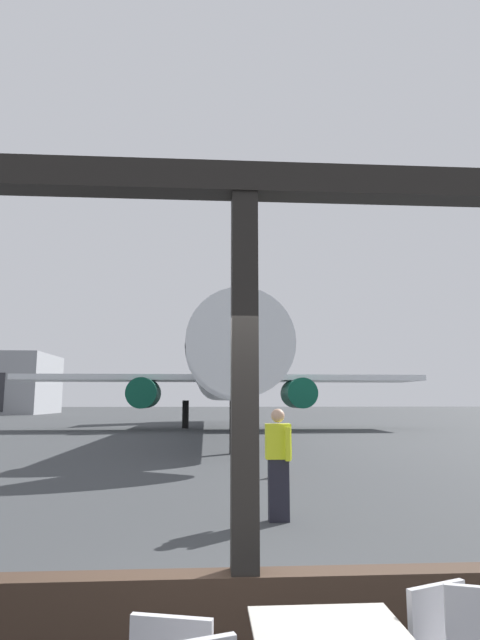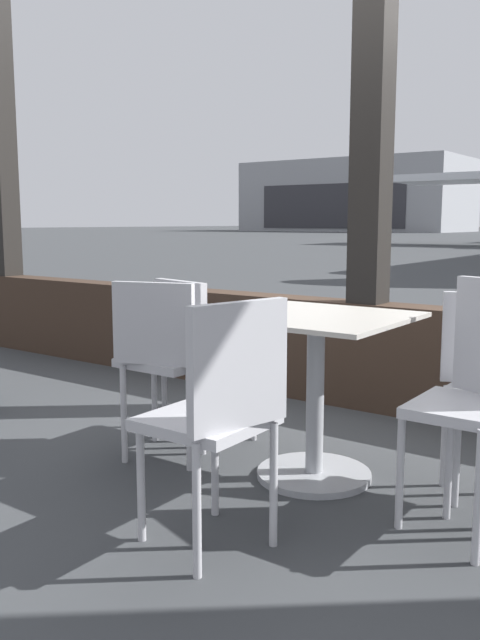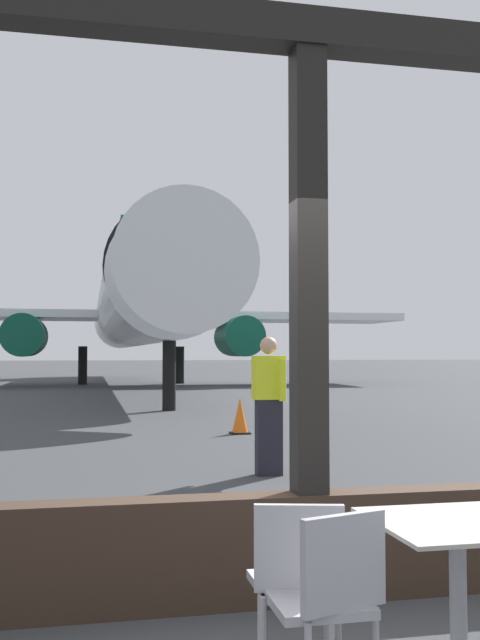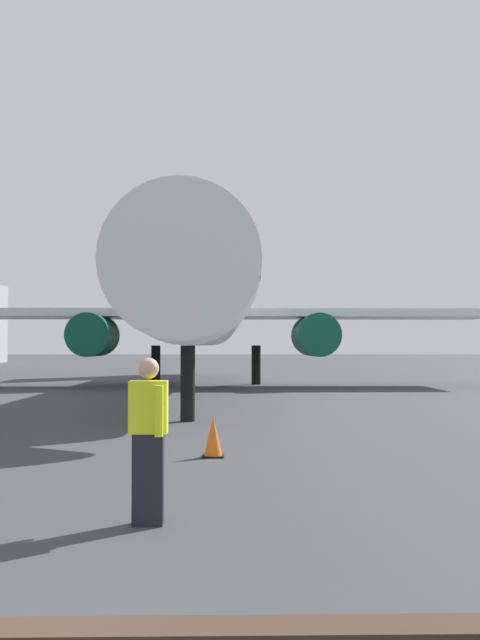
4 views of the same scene
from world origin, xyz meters
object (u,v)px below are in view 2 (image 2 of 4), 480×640
(dining_table, at_px, (315,386))
(cafe_chair_window_left, at_px, (221,404))
(cafe_chair_aisle_left, at_px, (197,344))
(distant_hangar, at_px, (356,197))
(cafe_chair_window_right, at_px, (163,351))

(dining_table, distance_m, cafe_chair_window_left, 0.81)
(cafe_chair_aisle_left, height_order, distant_hangar, distant_hangar)
(cafe_chair_window_right, distance_m, distant_hangar, 81.23)
(cafe_chair_window_left, distance_m, cafe_chair_window_right, 0.98)
(cafe_chair_window_left, distance_m, cafe_chair_aisle_left, 1.21)
(cafe_chair_window_right, xyz_separation_m, cafe_chair_aisle_left, (-0.04, 0.30, -0.02))
(cafe_chair_window_left, bearing_deg, dining_table, 95.68)
(distant_hangar, bearing_deg, cafe_chair_aisle_left, -64.40)
(dining_table, xyz_separation_m, cafe_chair_window_left, (0.08, -0.80, 0.11))
(cafe_chair_window_left, bearing_deg, distant_hangar, 115.86)
(dining_table, relative_size, cafe_chair_aisle_left, 0.88)
(dining_table, distance_m, distant_hangar, 81.34)
(cafe_chair_window_right, height_order, distant_hangar, distant_hangar)
(dining_table, bearing_deg, distant_hangar, 116.06)
(cafe_chair_aisle_left, bearing_deg, cafe_chair_window_right, -82.12)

